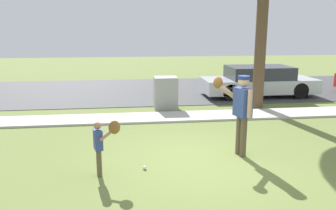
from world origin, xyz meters
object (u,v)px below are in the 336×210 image
(person_adult, at_px, (241,107))
(person_child, at_px, (102,140))
(utility_cabinet, at_px, (166,93))
(parked_sedan_silver, at_px, (258,81))
(baseball, at_px, (145,168))

(person_adult, bearing_deg, person_child, 0.97)
(utility_cabinet, bearing_deg, person_child, -108.74)
(person_child, bearing_deg, parked_sedan_silver, 37.23)
(baseball, bearing_deg, person_child, -165.92)
(person_child, relative_size, parked_sedan_silver, 0.24)
(person_adult, relative_size, utility_cabinet, 1.58)
(baseball, height_order, parked_sedan_silver, parked_sedan_silver)
(utility_cabinet, relative_size, parked_sedan_silver, 0.24)
(baseball, xyz_separation_m, utility_cabinet, (1.06, 5.26, 0.52))
(person_adult, bearing_deg, utility_cabinet, -90.59)
(baseball, bearing_deg, utility_cabinet, 78.64)
(person_child, bearing_deg, person_adult, 0.97)
(person_child, distance_m, utility_cabinet, 5.77)
(baseball, relative_size, parked_sedan_silver, 0.02)
(person_adult, relative_size, parked_sedan_silver, 0.39)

